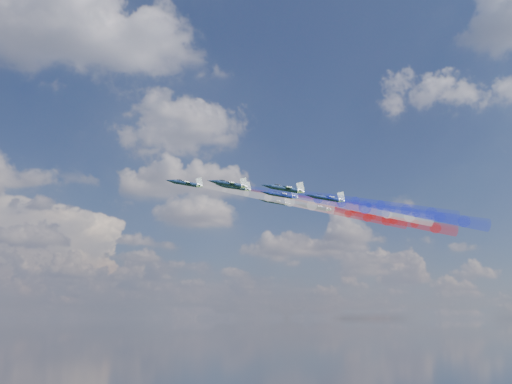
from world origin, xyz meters
name	(u,v)px	position (x,y,z in m)	size (l,w,h in m)	color
jet_lead	(186,183)	(-23.68, 8.45, 167.76)	(9.11, 11.39, 3.04)	black
trail_lead	(268,197)	(-0.39, 2.20, 163.69)	(3.80, 38.85, 3.80)	white
jet_inner_left	(229,184)	(-13.95, -5.80, 164.91)	(9.11, 11.39, 3.04)	black
trail_inner_left	(318,199)	(9.34, -12.05, 160.84)	(3.80, 38.85, 3.80)	#1B28EA
jet_inner_right	(235,187)	(-7.83, 13.00, 168.59)	(9.11, 11.39, 3.04)	black
trail_inner_right	(313,201)	(15.47, 6.75, 164.52)	(3.80, 38.85, 3.80)	red
jet_outer_left	(285,189)	(-2.84, -19.87, 161.16)	(9.11, 11.39, 3.04)	black
trail_outer_left	(381,205)	(20.46, -26.12, 157.09)	(3.80, 38.85, 3.80)	#1B28EA
jet_center_third	(281,195)	(2.41, -0.94, 163.89)	(9.11, 11.39, 3.04)	black
trail_center_third	(365,209)	(25.70, -7.19, 159.82)	(3.80, 38.85, 3.80)	white
jet_outer_right	(275,202)	(8.57, 23.25, 167.06)	(9.11, 11.39, 3.04)	black
trail_outer_right	(348,214)	(31.86, 17.00, 162.99)	(3.80, 38.85, 3.80)	red
jet_rear_left	(326,198)	(11.08, -13.70, 160.83)	(9.11, 11.39, 3.04)	black
trail_rear_left	(416,213)	(34.37, -19.95, 156.76)	(3.80, 38.85, 3.80)	#1B28EA
jet_rear_right	(315,207)	(16.79, 8.28, 162.83)	(9.11, 11.39, 3.04)	black
trail_rear_right	(394,220)	(40.08, 2.03, 158.76)	(3.80, 38.85, 3.80)	red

